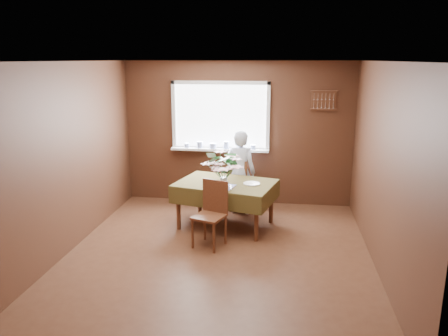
# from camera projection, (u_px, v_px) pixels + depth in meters

# --- Properties ---
(floor) EXTENTS (4.50, 4.50, 0.00)m
(floor) POSITION_uv_depth(u_px,v_px,m) (218.00, 254.00, 5.80)
(floor) COLOR #4B2919
(floor) RESTS_ON ground
(ceiling) EXTENTS (4.50, 4.50, 0.00)m
(ceiling) POSITION_uv_depth(u_px,v_px,m) (218.00, 61.00, 5.19)
(ceiling) COLOR white
(ceiling) RESTS_ON wall_back
(wall_back) EXTENTS (4.00, 0.00, 4.00)m
(wall_back) POSITION_uv_depth(u_px,v_px,m) (237.00, 134.00, 7.66)
(wall_back) COLOR brown
(wall_back) RESTS_ON floor
(wall_front) EXTENTS (4.00, 0.00, 4.00)m
(wall_front) POSITION_uv_depth(u_px,v_px,m) (173.00, 231.00, 3.34)
(wall_front) COLOR brown
(wall_front) RESTS_ON floor
(wall_left) EXTENTS (0.00, 4.50, 4.50)m
(wall_left) POSITION_uv_depth(u_px,v_px,m) (69.00, 158.00, 5.77)
(wall_left) COLOR brown
(wall_left) RESTS_ON floor
(wall_right) EXTENTS (0.00, 4.50, 4.50)m
(wall_right) POSITION_uv_depth(u_px,v_px,m) (383.00, 169.00, 5.23)
(wall_right) COLOR brown
(wall_right) RESTS_ON floor
(window_assembly) EXTENTS (1.72, 0.20, 1.22)m
(window_assembly) POSITION_uv_depth(u_px,v_px,m) (220.00, 128.00, 7.62)
(window_assembly) COLOR white
(window_assembly) RESTS_ON wall_back
(spoon_rack) EXTENTS (0.44, 0.05, 0.33)m
(spoon_rack) POSITION_uv_depth(u_px,v_px,m) (324.00, 100.00, 7.28)
(spoon_rack) COLOR #572F1C
(spoon_rack) RESTS_ON wall_back
(dining_table) EXTENTS (1.64, 1.30, 0.71)m
(dining_table) POSITION_uv_depth(u_px,v_px,m) (226.00, 188.00, 6.65)
(dining_table) COLOR #572F1C
(dining_table) RESTS_ON floor
(chair_far) EXTENTS (0.52, 0.52, 0.90)m
(chair_far) POSITION_uv_depth(u_px,v_px,m) (240.00, 182.00, 7.38)
(chair_far) COLOR #572F1C
(chair_far) RESTS_ON floor
(chair_near) EXTENTS (0.50, 0.50, 0.91)m
(chair_near) POSITION_uv_depth(u_px,v_px,m) (212.00, 210.00, 6.01)
(chair_near) COLOR #572F1C
(chair_near) RESTS_ON floor
(seated_woman) EXTENTS (0.57, 0.43, 1.41)m
(seated_woman) POSITION_uv_depth(u_px,v_px,m) (240.00, 172.00, 7.23)
(seated_woman) COLOR white
(seated_woman) RESTS_ON floor
(flower_bouquet) EXTENTS (0.55, 0.55, 0.47)m
(flower_bouquet) POSITION_uv_depth(u_px,v_px,m) (224.00, 166.00, 6.36)
(flower_bouquet) COLOR white
(flower_bouquet) RESTS_ON dining_table
(side_plate) EXTENTS (0.28, 0.28, 0.01)m
(side_plate) POSITION_uv_depth(u_px,v_px,m) (252.00, 184.00, 6.55)
(side_plate) COLOR white
(side_plate) RESTS_ON dining_table
(table_knife) EXTENTS (0.05, 0.22, 0.00)m
(table_knife) POSITION_uv_depth(u_px,v_px,m) (231.00, 187.00, 6.37)
(table_knife) COLOR silver
(table_knife) RESTS_ON dining_table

